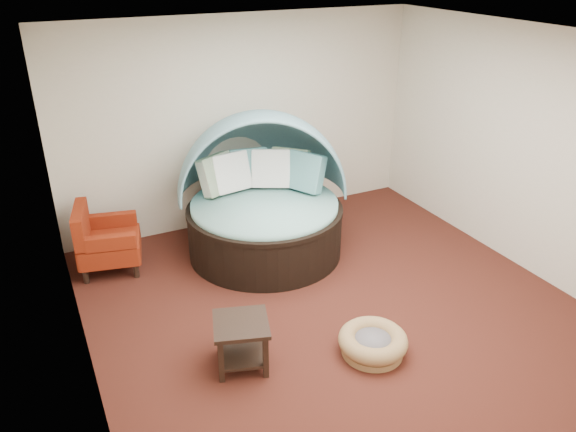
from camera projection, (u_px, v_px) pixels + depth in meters
name	position (u px, v px, depth m)	size (l,w,h in m)	color
floor	(332.00, 305.00, 6.12)	(5.00, 5.00, 0.00)	#4B1E15
wall_back	(242.00, 122.00, 7.54)	(5.00, 5.00, 0.00)	beige
wall_front	(541.00, 326.00, 3.48)	(5.00, 5.00, 0.00)	beige
wall_left	(69.00, 239.00, 4.52)	(5.00, 5.00, 0.00)	beige
wall_right	(523.00, 150.00, 6.50)	(5.00, 5.00, 0.00)	beige
ceiling	(343.00, 39.00, 4.91)	(5.00, 5.00, 0.00)	white
canopy_daybed	(263.00, 189.00, 6.93)	(2.47, 2.43, 1.77)	black
pet_basket	(373.00, 343.00, 5.35)	(0.68, 0.68, 0.23)	olive
red_armchair	(104.00, 240.00, 6.66)	(0.84, 0.84, 0.83)	black
side_table	(241.00, 337.00, 5.12)	(0.62, 0.62, 0.48)	black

